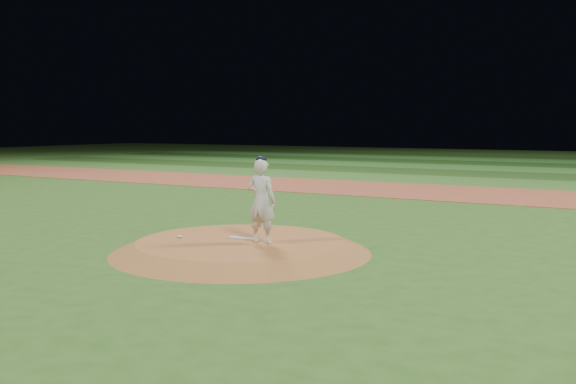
{
  "coord_description": "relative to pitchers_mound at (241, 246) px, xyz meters",
  "views": [
    {
      "loc": [
        7.52,
        -11.12,
        2.69
      ],
      "look_at": [
        0.0,
        2.0,
        1.1
      ],
      "focal_mm": 40.0,
      "sensor_mm": 36.0,
      "label": 1
    }
  ],
  "objects": [
    {
      "name": "ground",
      "position": [
        0.0,
        0.0,
        -0.12
      ],
      "size": [
        120.0,
        120.0,
        0.0
      ],
      "primitive_type": "plane",
      "color": "#2E5B1D",
      "rests_on": "ground"
    },
    {
      "name": "rosin_bag",
      "position": [
        -1.33,
        -0.41,
        0.16
      ],
      "size": [
        0.11,
        0.11,
        0.06
      ],
      "primitive_type": "ellipsoid",
      "color": "silver",
      "rests_on": "pitchers_mound"
    },
    {
      "name": "outfield_stripe_0",
      "position": [
        0.0,
        19.5,
        -0.12
      ],
      "size": [
        70.0,
        5.0,
        0.02
      ],
      "primitive_type": "cube",
      "color": "#356725",
      "rests_on": "ground"
    },
    {
      "name": "outfield_stripe_1",
      "position": [
        0.0,
        24.5,
        -0.12
      ],
      "size": [
        70.0,
        5.0,
        0.02
      ],
      "primitive_type": "cube",
      "color": "#204516",
      "rests_on": "ground"
    },
    {
      "name": "outfield_stripe_4",
      "position": [
        0.0,
        39.5,
        -0.12
      ],
      "size": [
        70.0,
        5.0,
        0.02
      ],
      "primitive_type": "cube",
      "color": "#307229",
      "rests_on": "ground"
    },
    {
      "name": "pitchers_mound",
      "position": [
        0.0,
        0.0,
        0.0
      ],
      "size": [
        5.5,
        5.5,
        0.25
      ],
      "primitive_type": "cone",
      "color": "#A16232",
      "rests_on": "ground"
    },
    {
      "name": "outfield_stripe_2",
      "position": [
        0.0,
        29.5,
        -0.12
      ],
      "size": [
        70.0,
        5.0,
        0.02
      ],
      "primitive_type": "cube",
      "color": "#316C27",
      "rests_on": "ground"
    },
    {
      "name": "infield_dirt_band",
      "position": [
        0.0,
        14.0,
        -0.12
      ],
      "size": [
        70.0,
        6.0,
        0.02
      ],
      "primitive_type": "cube",
      "color": "#994B2F",
      "rests_on": "ground"
    },
    {
      "name": "outfield_stripe_3",
      "position": [
        0.0,
        34.5,
        -0.12
      ],
      "size": [
        70.0,
        5.0,
        0.02
      ],
      "primitive_type": "cube",
      "color": "#1B4215",
      "rests_on": "ground"
    },
    {
      "name": "outfield_stripe_5",
      "position": [
        0.0,
        44.5,
        -0.12
      ],
      "size": [
        70.0,
        5.0,
        0.02
      ],
      "primitive_type": "cube",
      "color": "#214817",
      "rests_on": "ground"
    },
    {
      "name": "pitcher_on_mound",
      "position": [
        0.53,
        -0.02,
        1.01
      ],
      "size": [
        0.65,
        0.44,
        1.8
      ],
      "color": "silver",
      "rests_on": "pitchers_mound"
    },
    {
      "name": "pitching_rubber",
      "position": [
        -0.04,
        0.15,
        0.14
      ],
      "size": [
        0.69,
        0.21,
        0.03
      ],
      "primitive_type": "cube",
      "rotation": [
        0.0,
        0.0,
        0.05
      ],
      "color": "beige",
      "rests_on": "pitchers_mound"
    }
  ]
}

